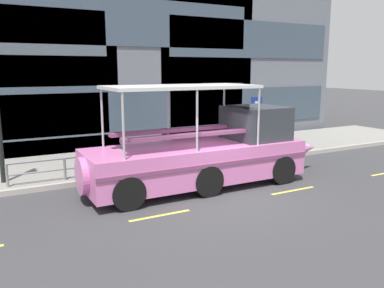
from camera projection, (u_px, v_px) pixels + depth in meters
The scene contains 8 objects.
ground_plane at pixel (219, 195), 12.66m from camera, with size 120.00×120.00×0.00m, color #3D3D3F.
sidewalk at pixel (152, 158), 17.49m from camera, with size 32.00×4.80×0.18m, color gray.
curb_edge at pixel (176, 170), 15.33m from camera, with size 32.00×0.18×0.18m, color #B2ADA3.
lane_centreline at pixel (233, 202), 11.96m from camera, with size 25.80×0.12×0.01m.
curb_guardrail at pixel (161, 154), 15.29m from camera, with size 11.03×0.09×0.80m.
parking_sign at pixel (256, 115), 18.03m from camera, with size 0.60×0.12×2.55m.
duck_tour_boat at pixel (211, 153), 13.58m from camera, with size 9.37×2.48×3.45m.
pedestrian_near_bow at pixel (221, 133), 17.74m from camera, with size 0.28×0.41×1.55m.
Camera 1 is at (-6.49, -10.28, 3.96)m, focal length 36.93 mm.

